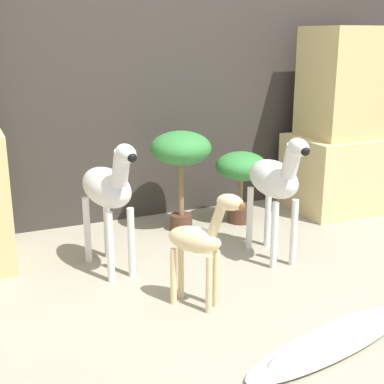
{
  "coord_description": "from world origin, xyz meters",
  "views": [
    {
      "loc": [
        -1.17,
        -1.87,
        1.22
      ],
      "look_at": [
        -0.06,
        0.65,
        0.41
      ],
      "focal_mm": 50.0,
      "sensor_mm": 36.0,
      "label": 1
    }
  ],
  "objects_px": {
    "potted_palm_back": "(241,172)",
    "surfboard": "(332,341)",
    "potted_palm_front": "(181,153)",
    "zebra_right": "(275,180)",
    "giraffe_figurine": "(200,241)",
    "zebra_left": "(108,189)"
  },
  "relations": [
    {
      "from": "potted_palm_back",
      "to": "surfboard",
      "type": "distance_m",
      "value": 1.58
    },
    {
      "from": "potted_palm_front",
      "to": "potted_palm_back",
      "type": "distance_m",
      "value": 0.46
    },
    {
      "from": "zebra_right",
      "to": "giraffe_figurine",
      "type": "height_order",
      "value": "zebra_right"
    },
    {
      "from": "potted_palm_front",
      "to": "surfboard",
      "type": "bearing_deg",
      "value": -88.61
    },
    {
      "from": "zebra_right",
      "to": "zebra_left",
      "type": "height_order",
      "value": "same"
    },
    {
      "from": "zebra_left",
      "to": "potted_palm_front",
      "type": "height_order",
      "value": "zebra_left"
    },
    {
      "from": "zebra_right",
      "to": "giraffe_figurine",
      "type": "xyz_separation_m",
      "value": [
        -0.61,
        -0.35,
        -0.13
      ]
    },
    {
      "from": "zebra_right",
      "to": "surfboard",
      "type": "distance_m",
      "value": 1.01
    },
    {
      "from": "zebra_left",
      "to": "potted_palm_back",
      "type": "distance_m",
      "value": 1.1
    },
    {
      "from": "zebra_right",
      "to": "surfboard",
      "type": "bearing_deg",
      "value": -106.52
    },
    {
      "from": "potted_palm_front",
      "to": "surfboard",
      "type": "relative_size",
      "value": 0.67
    },
    {
      "from": "zebra_left",
      "to": "zebra_right",
      "type": "bearing_deg",
      "value": -13.02
    },
    {
      "from": "zebra_right",
      "to": "potted_palm_front",
      "type": "relative_size",
      "value": 1.13
    },
    {
      "from": "zebra_right",
      "to": "potted_palm_back",
      "type": "xyz_separation_m",
      "value": [
        0.13,
        0.62,
        -0.11
      ]
    },
    {
      "from": "potted_palm_back",
      "to": "surfboard",
      "type": "relative_size",
      "value": 0.5
    },
    {
      "from": "zebra_right",
      "to": "surfboard",
      "type": "xyz_separation_m",
      "value": [
        -0.26,
        -0.87,
        -0.44
      ]
    },
    {
      "from": "zebra_right",
      "to": "zebra_left",
      "type": "bearing_deg",
      "value": 166.98
    },
    {
      "from": "zebra_left",
      "to": "giraffe_figurine",
      "type": "xyz_separation_m",
      "value": [
        0.27,
        -0.55,
        -0.13
      ]
    },
    {
      "from": "giraffe_figurine",
      "to": "potted_palm_back",
      "type": "bearing_deg",
      "value": 52.41
    },
    {
      "from": "zebra_right",
      "to": "zebra_left",
      "type": "relative_size",
      "value": 1.0
    },
    {
      "from": "potted_palm_front",
      "to": "potted_palm_back",
      "type": "height_order",
      "value": "potted_palm_front"
    },
    {
      "from": "zebra_left",
      "to": "giraffe_figurine",
      "type": "relative_size",
      "value": 1.29
    }
  ]
}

